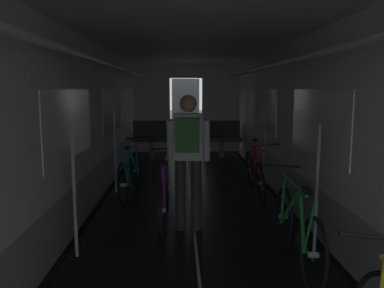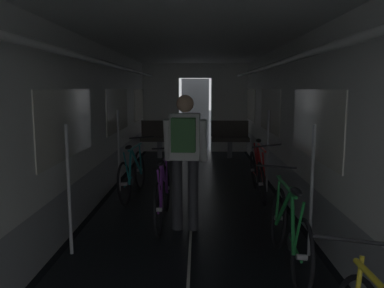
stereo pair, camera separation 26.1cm
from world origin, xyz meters
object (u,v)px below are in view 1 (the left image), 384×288
object	(u,v)px
bench_seat_far_right	(221,135)
bicycle_purple_in_aisle	(165,195)
bicycle_green	(296,229)
bicycle_red	(255,173)
bicycle_teal	(130,174)
bench_seat_far_left	(151,136)
person_cyclist_aisle	(188,150)

from	to	relation	value
bench_seat_far_right	bicycle_purple_in_aisle	bearing A→B (deg)	-104.37
bench_seat_far_right	bicycle_green	xyz separation A→B (m)	(0.08, -6.27, -0.18)
bicycle_red	bicycle_teal	bearing A→B (deg)	-178.26
bicycle_red	bicycle_purple_in_aisle	bearing A→B (deg)	-137.58
bench_seat_far_right	bicycle_teal	xyz separation A→B (m)	(-1.88, -3.72, -0.18)
bench_seat_far_right	bicycle_teal	distance (m)	4.17
bicycle_green	bench_seat_far_left	bearing A→B (deg)	106.68
bicycle_teal	bicycle_purple_in_aisle	size ratio (longest dim) A/B	1.00
person_cyclist_aisle	bicycle_purple_in_aisle	xyz separation A→B (m)	(-0.30, 0.27, -0.63)
person_cyclist_aisle	bicycle_purple_in_aisle	bearing A→B (deg)	138.66
bicycle_teal	bicycle_red	bearing A→B (deg)	1.74
bench_seat_far_left	bicycle_red	bearing A→B (deg)	-61.66
bench_seat_far_right	bench_seat_far_left	bearing A→B (deg)	180.00
bicycle_green	bench_seat_far_right	bearing A→B (deg)	90.72
bench_seat_far_left	bicycle_green	distance (m)	6.55
bench_seat_far_right	bicycle_green	size ratio (longest dim) A/B	0.58
bench_seat_far_left	person_cyclist_aisle	distance (m)	5.33
bench_seat_far_right	person_cyclist_aisle	distance (m)	5.35
bench_seat_far_left	bench_seat_far_right	distance (m)	1.80
bench_seat_far_left	person_cyclist_aisle	xyz separation A→B (m)	(0.83, -5.24, 0.45)
bicycle_teal	bicycle_purple_in_aisle	distance (m)	1.40
bench_seat_far_right	bicycle_purple_in_aisle	world-z (taller)	bench_seat_far_right
bicycle_teal	bicycle_green	bearing A→B (deg)	-52.52
bench_seat_far_left	bicycle_teal	size ratio (longest dim) A/B	0.58
bicycle_purple_in_aisle	bench_seat_far_right	bearing A→B (deg)	75.63
bicycle_teal	person_cyclist_aisle	xyz separation A→B (m)	(0.91, -1.53, 0.63)
bench_seat_far_right	bicycle_red	bearing A→B (deg)	-87.33
bench_seat_far_left	bicycle_green	size ratio (longest dim) A/B	0.58
bicycle_teal	bicycle_purple_in_aisle	xyz separation A→B (m)	(0.60, -1.26, 0.00)
bench_seat_far_left	bicycle_green	world-z (taller)	bench_seat_far_left
bench_seat_far_right	bicycle_teal	bearing A→B (deg)	-116.82
bicycle_purple_in_aisle	bicycle_green	bearing A→B (deg)	-43.72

